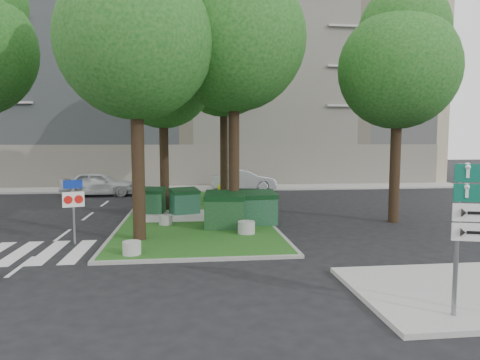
{
  "coord_description": "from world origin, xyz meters",
  "views": [
    {
      "loc": [
        0.26,
        -12.39,
        3.55
      ],
      "look_at": [
        2.19,
        4.02,
        2.0
      ],
      "focal_mm": 32.0,
      "sensor_mm": 36.0,
      "label": 1
    }
  ],
  "objects": [
    {
      "name": "tree_median_near_right",
      "position": [
        2.09,
        4.56,
        7.99
      ],
      "size": [
        5.6,
        5.6,
        11.46
      ],
      "color": "black",
      "rests_on": "ground"
    },
    {
      "name": "bollard_mid",
      "position": [
        -0.75,
        5.0,
        0.31
      ],
      "size": [
        0.54,
        0.54,
        0.38
      ],
      "primitive_type": "cylinder",
      "color": "gray",
      "rests_on": "median_island"
    },
    {
      "name": "bollard_left",
      "position": [
        -1.5,
        0.5,
        0.32
      ],
      "size": [
        0.55,
        0.55,
        0.39
      ],
      "primitive_type": "cylinder",
      "color": "#A4A39E",
      "rests_on": "median_island"
    },
    {
      "name": "zebra_crossing",
      "position": [
        -3.75,
        1.5,
        0.01
      ],
      "size": [
        5.0,
        3.0,
        0.01
      ],
      "primitive_type": "cube",
      "color": "silver",
      "rests_on": "ground"
    },
    {
      "name": "tree_median_mid",
      "position": [
        -0.91,
        9.06,
        6.98
      ],
      "size": [
        4.8,
        4.8,
        9.99
      ],
      "color": "black",
      "rests_on": "ground"
    },
    {
      "name": "traffic_sign_pole",
      "position": [
        -3.67,
        2.49,
        1.51
      ],
      "size": [
        0.68,
        0.26,
        2.35
      ],
      "rotation": [
        0.0,
        0.0,
        0.33
      ],
      "color": "slate",
      "rests_on": "ground"
    },
    {
      "name": "litter_bin",
      "position": [
        2.11,
        13.18,
        0.48
      ],
      "size": [
        0.42,
        0.42,
        0.73
      ],
      "primitive_type": "cylinder",
      "color": "#D4E31A",
      "rests_on": "median_island"
    },
    {
      "name": "ground",
      "position": [
        0.0,
        0.0,
        0.0
      ],
      "size": [
        120.0,
        120.0,
        0.0
      ],
      "primitive_type": "plane",
      "color": "black",
      "rests_on": "ground"
    },
    {
      "name": "dumpster_c",
      "position": [
        1.59,
        4.04,
        0.81
      ],
      "size": [
        1.7,
        1.3,
        1.45
      ],
      "rotation": [
        0.0,
        0.0,
        -0.15
      ],
      "color": "#0F3514",
      "rests_on": "median_island"
    },
    {
      "name": "tree_median_near_left",
      "position": [
        -1.41,
        2.56,
        7.32
      ],
      "size": [
        5.2,
        5.2,
        10.53
      ],
      "color": "black",
      "rests_on": "ground"
    },
    {
      "name": "dumpster_d",
      "position": [
        3.0,
        4.67,
        0.78
      ],
      "size": [
        1.57,
        1.17,
        1.38
      ],
      "rotation": [
        0.0,
        0.0,
        0.09
      ],
      "color": "#123A20",
      "rests_on": "median_island"
    },
    {
      "name": "tree_street_right",
      "position": [
        9.09,
        5.06,
        6.98
      ],
      "size": [
        5.0,
        5.0,
        10.06
      ],
      "color": "black",
      "rests_on": "ground"
    },
    {
      "name": "tree_median_far",
      "position": [
        2.29,
        12.06,
        8.32
      ],
      "size": [
        5.8,
        5.8,
        11.93
      ],
      "color": "black",
      "rests_on": "ground"
    },
    {
      "name": "bollard_right",
      "position": [
        2.3,
        2.96,
        0.35
      ],
      "size": [
        0.63,
        0.63,
        0.45
      ],
      "primitive_type": "cylinder",
      "color": "#969691",
      "rests_on": "median_island"
    },
    {
      "name": "dumpster_a",
      "position": [
        -1.61,
        7.92,
        0.7
      ],
      "size": [
        1.45,
        1.14,
        1.21
      ],
      "rotation": [
        0.0,
        0.0,
        -0.19
      ],
      "color": "#103E1E",
      "rests_on": "median_island"
    },
    {
      "name": "apartment_building",
      "position": [
        0.0,
        26.0,
        8.0
      ],
      "size": [
        41.0,
        12.0,
        16.0
      ],
      "primitive_type": "cube",
      "color": "tan",
      "rests_on": "ground"
    },
    {
      "name": "median_island",
      "position": [
        0.5,
        8.0,
        0.06
      ],
      "size": [
        6.0,
        16.0,
        0.12
      ],
      "primitive_type": "cube",
      "color": "#1B4E16",
      "rests_on": "ground"
    },
    {
      "name": "median_kerb",
      "position": [
        0.5,
        8.0,
        0.05
      ],
      "size": [
        6.3,
        16.3,
        0.1
      ],
      "primitive_type": "cube",
      "color": "gray",
      "rests_on": "ground"
    },
    {
      "name": "dumpster_b",
      "position": [
        -0.01,
        7.57,
        0.7
      ],
      "size": [
        1.52,
        1.3,
        1.2
      ],
      "rotation": [
        0.0,
        0.0,
        0.36
      ],
      "color": "#113C25",
      "rests_on": "median_island"
    },
    {
      "name": "car_white",
      "position": [
        -5.52,
        15.5,
        0.78
      ],
      "size": [
        4.62,
        1.95,
        1.56
      ],
      "primitive_type": "imported",
      "rotation": [
        0.0,
        0.0,
        1.6
      ],
      "color": "silver",
      "rests_on": "ground"
    },
    {
      "name": "sidewalk_corner",
      "position": [
        6.5,
        -3.5,
        0.06
      ],
      "size": [
        5.0,
        4.0,
        0.12
      ],
      "primitive_type": "cube",
      "color": "#999993",
      "rests_on": "ground"
    },
    {
      "name": "building_sidewalk",
      "position": [
        0.0,
        18.5,
        0.06
      ],
      "size": [
        42.0,
        3.0,
        0.12
      ],
      "primitive_type": "cube",
      "color": "#999993",
      "rests_on": "ground"
    },
    {
      "name": "car_silver",
      "position": [
        4.02,
        17.31,
        0.74
      ],
      "size": [
        4.61,
        1.9,
        1.48
      ],
      "primitive_type": "imported",
      "rotation": [
        0.0,
        0.0,
        1.5
      ],
      "color": "#9C9EA3",
      "rests_on": "ground"
    }
  ]
}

